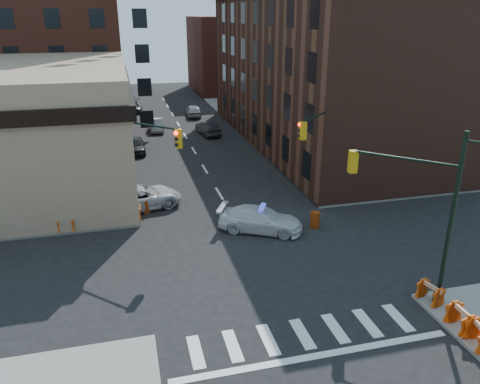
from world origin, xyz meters
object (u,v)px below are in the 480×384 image
pickup (140,197)px  pedestrian_a (63,203)px  barrel_bank (146,207)px  parked_car_wnear (135,145)px  police_car (260,219)px  parked_car_enear (208,128)px  barrel_road (315,220)px  parked_car_wfar (157,125)px  pedestrian_b (35,219)px  barricade_se_a (430,293)px  barricade_nw_a (131,214)px

pickup → pedestrian_a: size_ratio=2.83×
barrel_bank → parked_car_wnear: bearing=90.0°
police_car → pedestrian_a: size_ratio=2.58×
parked_car_enear → barrel_road: (2.07, -25.04, -0.23)m
parked_car_wnear → pedestrian_a: pedestrian_a is taller
police_car → parked_car_wfar: size_ratio=1.24×
pickup → parked_car_wnear: size_ratio=1.31×
pedestrian_b → barrel_road: 16.96m
pedestrian_b → barricade_se_a: bearing=-27.8°
pedestrian_a → barricade_se_a: size_ratio=1.63×
parked_car_wfar → barrel_bank: (-2.74, -23.32, -0.22)m
pickup → parked_car_wfar: 22.59m
barrel_road → barricade_se_a: barricade_se_a is taller
parked_car_wnear → barricade_se_a: bearing=-67.7°
barrel_road → barricade_se_a: size_ratio=0.84×
parked_car_enear → pedestrian_a: (-13.15, -19.83, 0.40)m
parked_car_wfar → pedestrian_a: (-7.89, -23.03, 0.47)m
pedestrian_a → barrel_bank: bearing=-1.8°
pickup → pedestrian_b: pedestrian_b is taller
pedestrian_b → pickup: bearing=28.5°
parked_car_wfar → pedestrian_b: 26.69m
pickup → parked_car_wnear: pickup is taller
pedestrian_a → pedestrian_b: bearing=-124.4°
parked_car_enear → barrel_road: bearing=86.8°
police_car → barricade_se_a: (5.26, -9.44, -0.14)m
pickup → parked_car_wfar: bearing=-21.5°
barricade_nw_a → parked_car_wnear: bearing=81.2°
parked_car_enear → barricade_se_a: (3.90, -34.07, -0.14)m
pedestrian_b → barricade_se_a: (18.48, -12.26, -0.38)m
police_car → barricade_se_a: bearing=-123.5°
pedestrian_b → barrel_road: bearing=-5.2°
parked_car_wfar → parked_car_enear: size_ratio=0.91×
parked_car_wfar → barrel_road: bearing=-71.5°
barricade_se_a → parked_car_wfar: bearing=0.4°
pedestrian_a → parked_car_wnear: bearing=72.1°
pedestrian_b → barricade_se_a: 22.18m
police_car → barricade_se_a: 10.81m
pedestrian_b → barrel_bank: (6.58, 1.69, -0.53)m
parked_car_enear → barricade_se_a: 34.29m
parked_car_wfar → barricade_nw_a: size_ratio=3.03×
barrel_road → barricade_nw_a: 11.60m
parked_car_wnear → pedestrian_b: 17.90m
pickup → parked_car_enear: 20.90m
parked_car_wnear → police_car: bearing=-71.3°
barrel_road → pedestrian_b: bearing=169.0°
police_car → barrel_bank: (-6.64, 4.51, -0.29)m
pickup → parked_car_wnear: bearing=-15.0°
parked_car_enear → barricade_se_a: parked_car_enear is taller
police_car → barricade_nw_a: 8.22m
barricade_se_a → parked_car_enear: bearing=-6.9°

